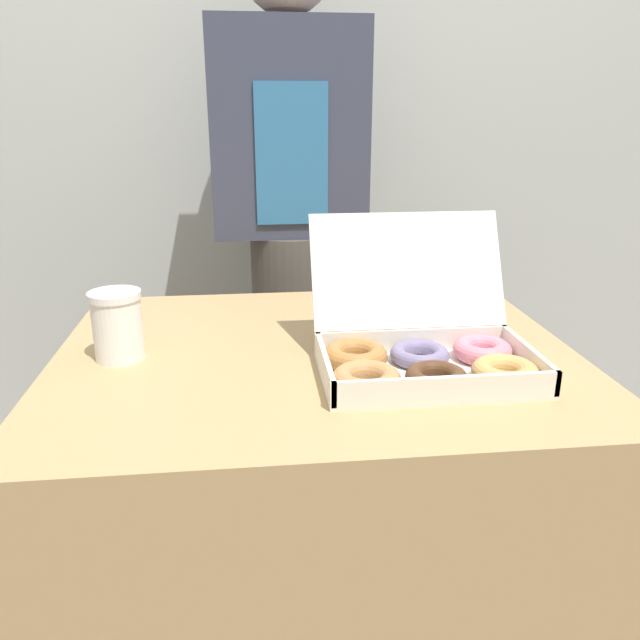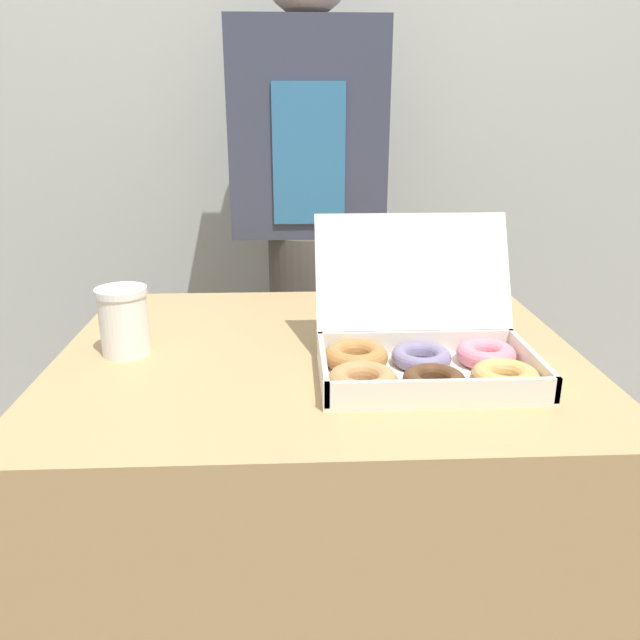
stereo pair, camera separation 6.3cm
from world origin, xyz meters
The scene contains 5 objects.
wall_back centered at (0.00, 0.99, 1.30)m, with size 10.00×0.05×2.60m.
table centered at (0.00, 0.00, 0.36)m, with size 0.92×0.75×0.72m.
donut_box centered at (0.16, -0.12, 0.76)m, with size 0.36×0.33×0.23m.
coffee_cup centered at (-0.34, 0.00, 0.79)m, with size 0.09×0.09×0.12m.
person_customer centered at (0.00, 0.65, 0.89)m, with size 0.40×0.23×1.59m.
Camera 1 is at (-0.11, -1.03, 1.14)m, focal length 35.00 mm.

